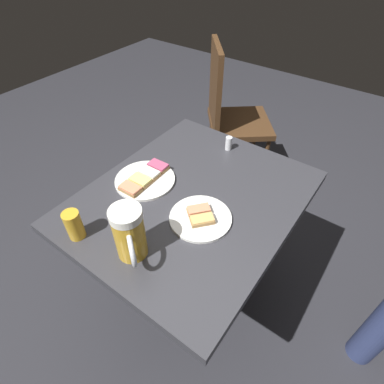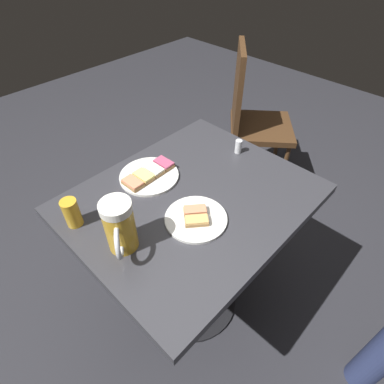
% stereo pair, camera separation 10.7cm
% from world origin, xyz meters
% --- Properties ---
extents(ground_plane, '(6.00, 6.00, 0.00)m').
position_xyz_m(ground_plane, '(0.00, 0.00, 0.00)').
color(ground_plane, '#28282D').
extents(cafe_table, '(0.83, 0.68, 0.73)m').
position_xyz_m(cafe_table, '(0.00, 0.00, 0.57)').
color(cafe_table, black).
rests_on(cafe_table, ground_plane).
extents(plate_near, '(0.22, 0.22, 0.03)m').
position_xyz_m(plate_near, '(-0.04, 0.19, 0.74)').
color(plate_near, white).
rests_on(plate_near, cafe_table).
extents(plate_far, '(0.20, 0.20, 0.03)m').
position_xyz_m(plate_far, '(-0.07, -0.09, 0.74)').
color(plate_far, white).
rests_on(plate_far, cafe_table).
extents(beer_mug, '(0.11, 0.13, 0.17)m').
position_xyz_m(beer_mug, '(-0.30, -0.00, 0.81)').
color(beer_mug, gold).
rests_on(beer_mug, cafe_table).
extents(beer_glass_small, '(0.05, 0.05, 0.10)m').
position_xyz_m(beer_glass_small, '(-0.35, 0.18, 0.78)').
color(beer_glass_small, gold).
rests_on(beer_glass_small, cafe_table).
extents(salt_shaker, '(0.03, 0.03, 0.06)m').
position_xyz_m(salt_shaker, '(0.32, 0.05, 0.76)').
color(salt_shaker, silver).
rests_on(salt_shaker, cafe_table).
extents(cafe_chair, '(0.53, 0.53, 0.93)m').
position_xyz_m(cafe_chair, '(0.93, 0.39, 0.52)').
color(cafe_chair, '#472D19').
rests_on(cafe_chair, ground_plane).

